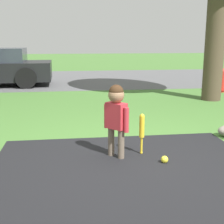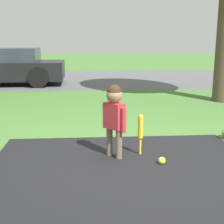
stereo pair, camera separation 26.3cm
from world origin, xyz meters
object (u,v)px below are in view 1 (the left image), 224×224
at_px(fire_hydrant, 221,80).
at_px(baseball_bat, 142,128).
at_px(sports_ball, 165,159).
at_px(child, 116,111).

bearing_deg(fire_hydrant, baseball_bat, -126.36).
relative_size(baseball_bat, sports_ball, 6.05).
height_order(sports_ball, fire_hydrant, fire_hydrant).
bearing_deg(child, sports_ball, 20.85).
bearing_deg(baseball_bat, child, -169.80).
distance_m(baseball_bat, sports_ball, 0.51).
distance_m(child, fire_hydrant, 5.96).
distance_m(child, baseball_bat, 0.44).
bearing_deg(child, fire_hydrant, 98.85).
distance_m(sports_ball, fire_hydrant, 5.87).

